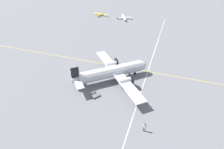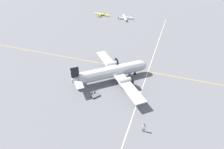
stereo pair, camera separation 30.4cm
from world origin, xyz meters
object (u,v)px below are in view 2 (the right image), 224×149
at_px(crew_foreground, 144,127).
at_px(light_aircraft_distant, 125,18).
at_px(airliner_main, 114,71).
at_px(light_aircraft_taxiing, 101,14).
at_px(suitcase_near_door, 95,93).
at_px(suitcase_upright_spare, 92,93).
at_px(baggage_cart, 95,95).

xyz_separation_m(crew_foreground, light_aircraft_distant, (22.70, -66.54, -0.38)).
relative_size(airliner_main, light_aircraft_taxiing, 2.21).
bearing_deg(crew_foreground, airliner_main, 136.85).
distance_m(airliner_main, light_aircraft_distant, 54.51).
bearing_deg(light_aircraft_taxiing, airliner_main, -143.59).
distance_m(crew_foreground, suitcase_near_door, 14.30).
relative_size(crew_foreground, suitcase_upright_spare, 2.88).
bearing_deg(baggage_cart, suitcase_near_door, 65.29).
xyz_separation_m(suitcase_near_door, baggage_cart, (-0.55, 0.89, 0.05)).
distance_m(crew_foreground, suitcase_upright_spare, 14.42).
relative_size(baggage_cart, light_aircraft_taxiing, 0.26).
distance_m(crew_foreground, light_aircraft_distant, 70.31).
bearing_deg(crew_foreground, baggage_cart, 163.10).
distance_m(crew_foreground, baggage_cart, 13.41).
height_order(suitcase_upright_spare, light_aircraft_distant, light_aircraft_distant).
relative_size(crew_foreground, light_aircraft_distant, 0.20).
relative_size(light_aircraft_distant, light_aircraft_taxiing, 1.03).
height_order(airliner_main, light_aircraft_taxiing, airliner_main).
bearing_deg(baggage_cart, suitcase_upright_spare, 104.38).
bearing_deg(baggage_cart, light_aircraft_distant, 43.70).
bearing_deg(suitcase_near_door, light_aircraft_taxiing, -68.79).
xyz_separation_m(suitcase_upright_spare, light_aircraft_taxiing, (23.68, -62.62, 0.47)).
bearing_deg(airliner_main, suitcase_upright_spare, -151.55).
bearing_deg(light_aircraft_distant, crew_foreground, 84.48).
height_order(suitcase_upright_spare, baggage_cart, suitcase_upright_spare).
height_order(light_aircraft_distant, light_aircraft_taxiing, light_aircraft_distant).
bearing_deg(crew_foreground, suitcase_near_door, 160.87).
height_order(suitcase_near_door, light_aircraft_distant, light_aircraft_distant).
relative_size(airliner_main, baggage_cart, 8.68).
xyz_separation_m(airliner_main, suitcase_near_door, (2.19, 6.68, -2.29)).
xyz_separation_m(airliner_main, light_aircraft_taxiing, (26.28, -55.39, -1.74)).
relative_size(suitcase_near_door, light_aircraft_taxiing, 0.05).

